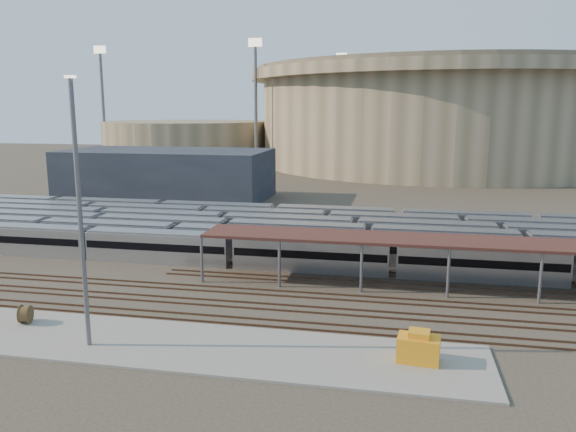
# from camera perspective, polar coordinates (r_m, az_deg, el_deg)

# --- Properties ---
(ground) EXTENTS (420.00, 420.00, 0.00)m
(ground) POSITION_cam_1_polar(r_m,az_deg,el_deg) (58.71, -1.70, -7.55)
(ground) COLOR #383026
(ground) RESTS_ON ground
(apron) EXTENTS (50.00, 9.00, 0.20)m
(apron) POSITION_cam_1_polar(r_m,az_deg,el_deg) (46.83, -12.09, -12.62)
(apron) COLOR gray
(apron) RESTS_ON ground
(subway_trains) EXTENTS (127.52, 23.90, 3.60)m
(subway_trains) POSITION_cam_1_polar(r_m,az_deg,el_deg) (75.48, 2.55, -1.94)
(subway_trains) COLOR #B0B0B5
(subway_trains) RESTS_ON ground
(inspection_shed) EXTENTS (60.30, 6.00, 5.30)m
(inspection_shed) POSITION_cam_1_polar(r_m,az_deg,el_deg) (60.54, 19.95, -2.74)
(inspection_shed) COLOR slate
(inspection_shed) RESTS_ON ground
(empty_tracks) EXTENTS (170.00, 9.62, 0.18)m
(empty_tracks) POSITION_cam_1_polar(r_m,az_deg,el_deg) (54.10, -2.90, -9.11)
(empty_tracks) COLOR #4C3323
(empty_tracks) RESTS_ON ground
(stadium) EXTENTS (124.00, 124.00, 32.50)m
(stadium) POSITION_cam_1_polar(r_m,az_deg,el_deg) (194.63, 15.20, 9.96)
(stadium) COLOR gray
(stadium) RESTS_ON ground
(secondary_arena) EXTENTS (56.00, 56.00, 14.00)m
(secondary_arena) POSITION_cam_1_polar(r_m,az_deg,el_deg) (198.36, -10.27, 7.43)
(secondary_arena) COLOR gray
(secondary_arena) RESTS_ON ground
(service_building) EXTENTS (42.00, 20.00, 10.00)m
(service_building) POSITION_cam_1_polar(r_m,az_deg,el_deg) (119.93, -12.19, 4.19)
(service_building) COLOR #1E232D
(service_building) RESTS_ON ground
(floodlight_0) EXTENTS (4.00, 1.00, 38.40)m
(floodlight_0) POSITION_cam_1_polar(r_m,az_deg,el_deg) (169.67, -3.30, 11.63)
(floodlight_0) COLOR slate
(floodlight_0) RESTS_ON ground
(floodlight_1) EXTENTS (4.00, 1.00, 38.40)m
(floodlight_1) POSITION_cam_1_polar(r_m,az_deg,el_deg) (199.71, -18.29, 11.01)
(floodlight_1) COLOR slate
(floodlight_1) RESTS_ON ground
(floodlight_3) EXTENTS (4.00, 1.00, 38.40)m
(floodlight_3) POSITION_cam_1_polar(r_m,az_deg,el_deg) (215.42, 5.40, 11.46)
(floodlight_3) COLOR slate
(floodlight_3) RESTS_ON ground
(cable_reel_east) EXTENTS (1.24, 1.76, 1.59)m
(cable_reel_east) POSITION_cam_1_polar(r_m,az_deg,el_deg) (54.51, -25.13, -9.01)
(cable_reel_east) COLOR brown
(cable_reel_east) RESTS_ON apron
(yard_light_pole) EXTENTS (0.80, 0.36, 20.73)m
(yard_light_pole) POSITION_cam_1_polar(r_m,az_deg,el_deg) (45.22, -20.37, 0.09)
(yard_light_pole) COLOR slate
(yard_light_pole) RESTS_ON apron
(yellow_equipment) EXTENTS (3.24, 2.22, 1.91)m
(yellow_equipment) POSITION_cam_1_polar(r_m,az_deg,el_deg) (43.55, 13.11, -13.02)
(yellow_equipment) COLOR orange
(yellow_equipment) RESTS_ON apron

